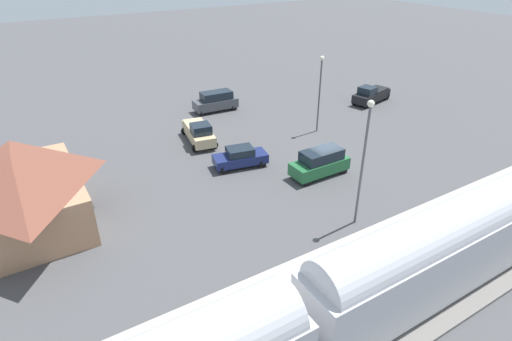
# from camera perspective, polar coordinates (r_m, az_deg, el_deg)

# --- Properties ---
(ground_plane) EXTENTS (200.00, 200.00, 0.00)m
(ground_plane) POSITION_cam_1_polar(r_m,az_deg,el_deg) (35.50, 9.21, 0.36)
(ground_plane) COLOR #4C4C4F
(railway_track) EXTENTS (4.80, 70.00, 0.30)m
(railway_track) POSITION_cam_1_polar(r_m,az_deg,el_deg) (28.23, 27.92, -10.99)
(railway_track) COLOR slate
(railway_track) RESTS_ON ground
(platform) EXTENTS (3.20, 46.00, 0.30)m
(platform) POSITION_cam_1_polar(r_m,az_deg,el_deg) (29.78, 21.63, -7.15)
(platform) COLOR #B7B2A8
(platform) RESTS_ON ground
(station_building) EXTENTS (10.42, 7.84, 5.03)m
(station_building) POSITION_cam_1_polar(r_m,az_deg,el_deg) (30.75, -29.60, -2.42)
(station_building) COLOR tan
(station_building) RESTS_ON ground
(pedestrian_on_platform) EXTENTS (0.36, 0.36, 1.71)m
(pedestrian_on_platform) POSITION_cam_1_polar(r_m,az_deg,el_deg) (35.82, 31.41, -1.19)
(pedestrian_on_platform) COLOR brown
(pedestrian_on_platform) RESTS_ON platform
(pedestrian_waiting_far) EXTENTS (0.36, 0.36, 1.71)m
(pedestrian_waiting_far) POSITION_cam_1_polar(r_m,az_deg,el_deg) (32.35, 27.81, -3.24)
(pedestrian_waiting_far) COLOR #23284C
(pedestrian_waiting_far) RESTS_ON platform
(suv_charcoal) EXTENTS (2.26, 5.01, 2.22)m
(suv_charcoal) POSITION_cam_1_polar(r_m,az_deg,el_deg) (47.59, -5.54, 9.48)
(suv_charcoal) COLOR #47494F
(suv_charcoal) RESTS_ON ground
(pickup_black) EXTENTS (3.15, 5.71, 2.14)m
(pickup_black) POSITION_cam_1_polar(r_m,az_deg,el_deg) (51.82, 15.51, 10.03)
(pickup_black) COLOR black
(pickup_black) RESTS_ON ground
(suv_green) EXTENTS (2.00, 4.91, 2.22)m
(suv_green) POSITION_cam_1_polar(r_m,az_deg,el_deg) (33.82, 8.80, 1.09)
(suv_green) COLOR #236638
(suv_green) RESTS_ON ground
(pickup_tan) EXTENTS (5.65, 3.16, 2.14)m
(pickup_tan) POSITION_cam_1_polar(r_m,az_deg,el_deg) (39.74, -7.87, 5.25)
(pickup_tan) COLOR #C6B284
(pickup_tan) RESTS_ON ground
(sedan_navy) EXTENTS (2.68, 4.77, 1.74)m
(sedan_navy) POSITION_cam_1_polar(r_m,az_deg,el_deg) (34.93, -2.19, 1.86)
(sedan_navy) COLOR navy
(sedan_navy) RESTS_ON ground
(light_pole_near_platform) EXTENTS (0.44, 0.44, 8.63)m
(light_pole_near_platform) POSITION_cam_1_polar(r_m,az_deg,el_deg) (26.52, 14.67, 2.62)
(light_pole_near_platform) COLOR #515156
(light_pole_near_platform) RESTS_ON ground
(light_pole_lot_center) EXTENTS (0.44, 0.44, 7.54)m
(light_pole_lot_center) POSITION_cam_1_polar(r_m,az_deg,el_deg) (41.10, 8.79, 11.52)
(light_pole_lot_center) COLOR #515156
(light_pole_lot_center) RESTS_ON ground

